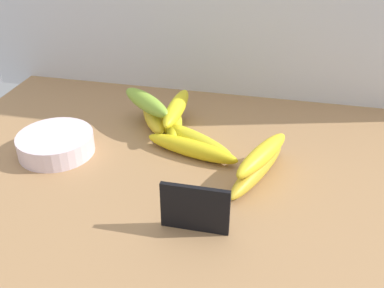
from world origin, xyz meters
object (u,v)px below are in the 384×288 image
at_px(banana_5, 176,108).
at_px(banana_6, 262,155).
at_px(banana_4, 174,124).
at_px(banana_3, 257,170).
at_px(banana_1, 191,148).
at_px(banana_2, 192,139).
at_px(fruit_bowl, 56,144).
at_px(banana_0, 154,116).
at_px(chalkboard_sign, 195,210).
at_px(banana_7, 146,102).

bearing_deg(banana_5, banana_6, -36.54).
distance_m(banana_4, banana_6, 0.25).
bearing_deg(banana_3, banana_5, 142.64).
xyz_separation_m(banana_1, banana_2, (-0.01, 0.04, 0.00)).
distance_m(fruit_bowl, banana_0, 0.22).
bearing_deg(fruit_bowl, banana_1, 9.81).
bearing_deg(banana_4, banana_3, -34.91).
relative_size(banana_4, banana_6, 0.88).
relative_size(chalkboard_sign, banana_6, 0.63).
bearing_deg(banana_1, banana_6, -17.80).
relative_size(banana_3, banana_6, 1.20).
bearing_deg(banana_0, banana_2, -35.03).
relative_size(banana_0, banana_1, 0.76).
xyz_separation_m(chalkboard_sign, banana_1, (-0.05, 0.21, -0.02)).
xyz_separation_m(chalkboard_sign, banana_3, (0.08, 0.16, -0.02)).
distance_m(banana_2, banana_7, 0.14).
bearing_deg(banana_2, chalkboard_sign, -76.47).
xyz_separation_m(banana_1, banana_6, (0.14, -0.05, 0.03)).
xyz_separation_m(banana_3, banana_6, (0.01, -0.00, 0.03)).
relative_size(banana_5, banana_6, 1.01).
bearing_deg(banana_0, banana_4, -19.12).
distance_m(chalkboard_sign, banana_3, 0.19).
relative_size(banana_2, banana_6, 1.17).
bearing_deg(banana_3, banana_1, 161.58).
height_order(banana_3, banana_7, banana_7).
height_order(banana_1, banana_6, banana_6).
distance_m(banana_0, banana_1, 0.16).
distance_m(banana_5, banana_6, 0.25).
bearing_deg(chalkboard_sign, banana_0, 117.25).
height_order(fruit_bowl, banana_0, banana_0).
distance_m(fruit_bowl, banana_5, 0.26).
xyz_separation_m(banana_0, banana_2, (0.11, -0.07, -0.00)).
height_order(banana_0, banana_1, banana_0).
height_order(chalkboard_sign, banana_0, chalkboard_sign).
bearing_deg(fruit_bowl, banana_0, 44.20).
height_order(banana_1, banana_7, banana_7).
bearing_deg(banana_4, banana_5, 72.97).
bearing_deg(banana_6, fruit_bowl, -179.82).
relative_size(fruit_bowl, banana_3, 0.73).
bearing_deg(banana_0, banana_7, -129.59).
relative_size(banana_2, banana_4, 1.33).
bearing_deg(banana_6, banana_2, 151.34).
bearing_deg(fruit_bowl, banana_6, 0.18).
bearing_deg(banana_2, banana_6, -28.66).
bearing_deg(banana_6, banana_7, 152.07).
relative_size(banana_2, banana_7, 1.28).
bearing_deg(fruit_bowl, banana_4, 33.11).
xyz_separation_m(chalkboard_sign, banana_2, (-0.06, 0.25, -0.02)).
relative_size(chalkboard_sign, banana_3, 0.53).
bearing_deg(banana_3, banana_7, 151.56).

